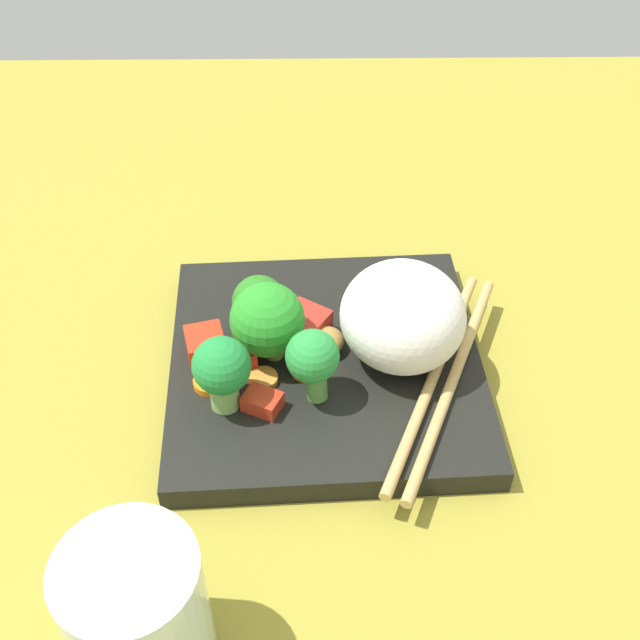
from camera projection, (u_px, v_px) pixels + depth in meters
ground_plane at (325, 382)px, 62.66cm from camera, size 110.00×110.00×2.00cm
square_plate at (325, 364)px, 61.29cm from camera, size 24.56×24.56×2.00cm
rice_mound at (402, 314)px, 58.12cm from camera, size 12.96×12.98×7.94cm
broccoli_floret_0 at (222, 369)px, 54.67cm from camera, size 4.12×4.12×6.04cm
broccoli_floret_1 at (268, 321)px, 57.98cm from camera, size 5.54×5.54×6.66cm
broccoli_floret_2 at (259, 303)px, 60.24cm from camera, size 4.12×4.12×5.36cm
broccoli_floret_3 at (313, 359)px, 55.17cm from camera, size 3.82×3.82×5.98cm
carrot_slice_0 at (263, 379)px, 58.53cm from camera, size 3.05×3.05×0.48cm
carrot_slice_1 at (209, 382)px, 58.21cm from camera, size 3.22×3.22×0.56cm
carrot_slice_2 at (310, 366)px, 59.41cm from camera, size 3.87×3.87×0.56cm
pepper_chunk_0 at (306, 324)px, 61.58cm from camera, size 4.24×4.29×2.11cm
pepper_chunk_1 at (262, 402)px, 56.36cm from camera, size 2.85×3.16×1.31cm
pepper_chunk_2 at (240, 357)px, 59.25cm from camera, size 2.69×2.76×1.77cm
pepper_chunk_3 at (206, 347)px, 59.71cm from camera, size 3.70×3.46×2.20cm
chicken_piece_3 at (323, 341)px, 60.46cm from camera, size 4.04×4.02×1.76cm
chopstick_pair at (443, 378)px, 58.37cm from camera, size 22.07×10.87×0.84cm
drinking_glass at (138, 615)px, 42.47cm from camera, size 7.60×7.60×9.79cm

